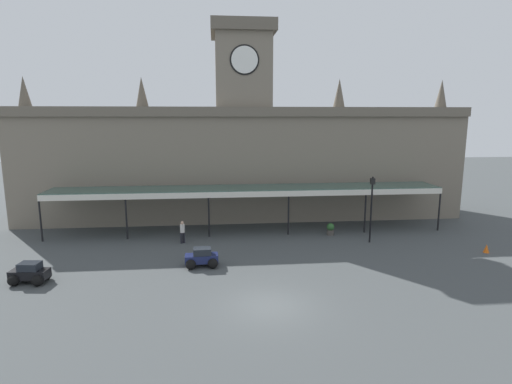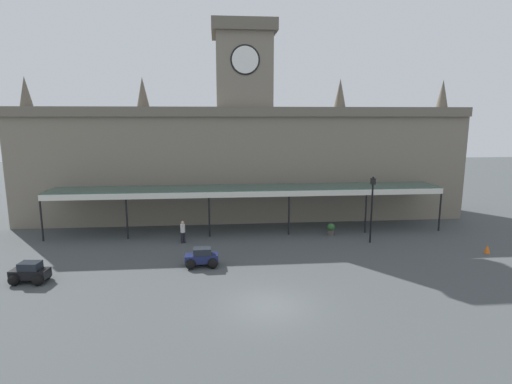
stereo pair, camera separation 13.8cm
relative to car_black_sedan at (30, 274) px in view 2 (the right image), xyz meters
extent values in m
plane|color=#424648|center=(13.07, -4.19, -0.50)|extent=(140.00, 140.00, 0.00)
cube|color=slate|center=(13.07, 14.75, 4.52)|extent=(39.45, 6.02, 10.04)
cube|color=#685F52|center=(13.07, 11.59, 9.14)|extent=(39.45, 0.30, 0.80)
cube|color=slate|center=(13.07, 14.75, 12.62)|extent=(4.80, 4.80, 6.18)
cube|color=#61594D|center=(13.07, 14.75, 16.21)|extent=(5.50, 5.50, 1.00)
cylinder|color=white|center=(13.07, 12.29, 13.36)|extent=(2.20, 0.12, 2.20)
cylinder|color=black|center=(13.07, 12.33, 13.36)|extent=(2.46, 0.06, 2.46)
cone|color=#5B5448|center=(-5.66, 14.75, 10.84)|extent=(1.10, 1.10, 2.60)
cone|color=#5B5448|center=(4.19, 14.75, 10.84)|extent=(1.10, 1.10, 2.60)
cone|color=#5B5448|center=(21.94, 14.75, 10.84)|extent=(1.10, 1.10, 2.60)
cone|color=#5B5448|center=(31.79, 14.75, 10.84)|extent=(1.10, 1.10, 2.60)
cube|color=#38564C|center=(13.07, 9.54, 3.04)|extent=(31.20, 3.20, 0.16)
cube|color=silver|center=(13.07, 7.94, 2.84)|extent=(31.20, 0.12, 0.44)
cylinder|color=black|center=(-2.53, 8.09, 1.23)|extent=(0.14, 0.14, 3.46)
cylinder|color=black|center=(3.71, 8.09, 1.23)|extent=(0.14, 0.14, 3.46)
cylinder|color=black|center=(9.95, 8.09, 1.23)|extent=(0.14, 0.14, 3.46)
cylinder|color=black|center=(16.19, 8.09, 1.23)|extent=(0.14, 0.14, 3.46)
cylinder|color=black|center=(22.42, 8.09, 1.23)|extent=(0.14, 0.14, 3.46)
cylinder|color=black|center=(28.66, 8.09, 1.23)|extent=(0.14, 0.14, 3.46)
cube|color=black|center=(-0.01, 0.00, 0.02)|extent=(2.14, 1.10, 0.50)
cube|color=#1E232B|center=(0.04, 0.00, 0.48)|extent=(1.18, 0.92, 0.42)
sphere|color=black|center=(-0.73, -0.36, -0.18)|extent=(0.64, 0.64, 0.64)
sphere|color=black|center=(-0.63, 0.51, -0.18)|extent=(0.64, 0.64, 0.64)
sphere|color=black|center=(0.61, -0.51, -0.18)|extent=(0.64, 0.64, 0.64)
sphere|color=black|center=(0.71, 0.36, -0.18)|extent=(0.64, 0.64, 0.64)
cube|color=#19214C|center=(9.56, 1.66, 0.02)|extent=(2.09, 0.97, 0.50)
cube|color=#1E232B|center=(9.61, 1.66, 0.48)|extent=(1.13, 0.85, 0.42)
sphere|color=black|center=(8.90, 1.19, -0.18)|extent=(0.64, 0.64, 0.64)
sphere|color=black|center=(8.87, 2.07, -0.18)|extent=(0.64, 0.64, 0.64)
sphere|color=black|center=(10.25, 1.25, -0.18)|extent=(0.64, 0.64, 0.64)
sphere|color=black|center=(10.21, 2.13, -0.18)|extent=(0.64, 0.64, 0.64)
cylinder|color=black|center=(8.09, 6.70, -0.09)|extent=(0.17, 0.17, 0.82)
cylinder|color=black|center=(7.92, 6.57, -0.09)|extent=(0.17, 0.17, 0.82)
cylinder|color=silver|center=(8.01, 6.64, 0.63)|extent=(0.34, 0.34, 0.62)
sphere|color=tan|center=(8.01, 6.64, 1.05)|extent=(0.23, 0.23, 0.23)
cylinder|color=black|center=(21.87, 5.47, 1.70)|extent=(0.13, 0.13, 4.40)
cube|color=black|center=(21.87, 5.47, 4.12)|extent=(0.30, 0.30, 0.44)
sphere|color=black|center=(21.87, 5.47, 4.40)|extent=(0.14, 0.14, 0.14)
cone|color=orange|center=(29.02, 2.41, -0.21)|extent=(0.40, 0.40, 0.59)
cylinder|color=#47423D|center=(19.48, 7.65, -0.29)|extent=(0.56, 0.56, 0.42)
sphere|color=#2C5B2A|center=(19.48, 7.65, 0.16)|extent=(0.60, 0.60, 0.60)
camera|label=1|loc=(10.55, -23.11, 8.77)|focal=28.91mm
camera|label=2|loc=(10.69, -23.12, 8.77)|focal=28.91mm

